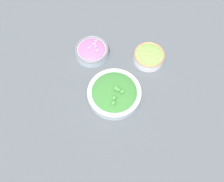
{
  "coord_description": "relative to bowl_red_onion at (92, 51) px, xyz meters",
  "views": [
    {
      "loc": [
        0.47,
        0.07,
        0.97
      ],
      "look_at": [
        0.0,
        0.0,
        0.03
      ],
      "focal_mm": 40.0,
      "sensor_mm": 36.0,
      "label": 1
    }
  ],
  "objects": [
    {
      "name": "bowl_red_onion",
      "position": [
        0.0,
        0.0,
        0.0
      ],
      "size": [
        0.16,
        0.16,
        0.06
      ],
      "color": "#B2C1CC",
      "rests_on": "ground_plane"
    },
    {
      "name": "bowl_broccoli",
      "position": [
        0.2,
        0.14,
        0.0
      ],
      "size": [
        0.23,
        0.23,
        0.07
      ],
      "color": "#B2C1CC",
      "rests_on": "ground_plane"
    },
    {
      "name": "ground_plane",
      "position": [
        0.19,
        0.13,
        -0.03
      ],
      "size": [
        3.0,
        3.0,
        0.0
      ],
      "primitive_type": "plane",
      "color": "#4C5156"
    },
    {
      "name": "bowl_lettuce",
      "position": [
        -0.01,
        0.26,
        0.0
      ],
      "size": [
        0.14,
        0.14,
        0.07
      ],
      "color": "white",
      "rests_on": "ground_plane"
    }
  ]
}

